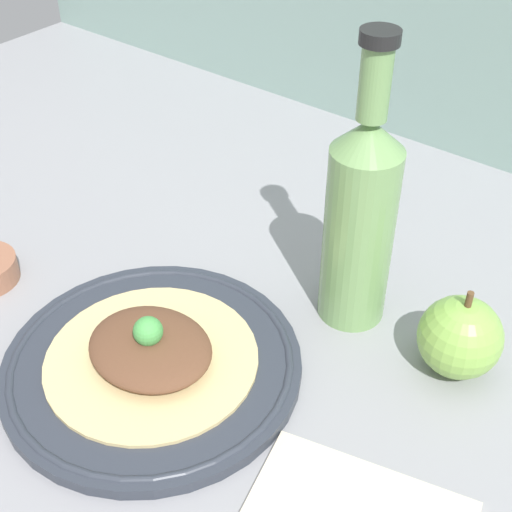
{
  "coord_description": "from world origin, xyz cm",
  "views": [
    {
      "loc": [
        27.87,
        -35.56,
        51.47
      ],
      "look_at": [
        -3.99,
        5.34,
        10.66
      ],
      "focal_mm": 50.0,
      "sensor_mm": 36.0,
      "label": 1
    }
  ],
  "objects_px": {
    "plated_food": "(151,350)",
    "apple": "(460,337)",
    "cider_bottle": "(360,216)",
    "plate": "(152,364)"
  },
  "relations": [
    {
      "from": "apple",
      "to": "plated_food",
      "type": "bearing_deg",
      "value": -141.41
    },
    {
      "from": "plate",
      "to": "plated_food",
      "type": "bearing_deg",
      "value": 0.0
    },
    {
      "from": "cider_bottle",
      "to": "plate",
      "type": "bearing_deg",
      "value": -119.1
    },
    {
      "from": "cider_bottle",
      "to": "apple",
      "type": "distance_m",
      "value": 0.15
    },
    {
      "from": "apple",
      "to": "cider_bottle",
      "type": "bearing_deg",
      "value": 176.31
    },
    {
      "from": "plated_food",
      "to": "cider_bottle",
      "type": "distance_m",
      "value": 0.24
    },
    {
      "from": "plated_food",
      "to": "apple",
      "type": "distance_m",
      "value": 0.29
    },
    {
      "from": "cider_bottle",
      "to": "apple",
      "type": "height_order",
      "value": "cider_bottle"
    },
    {
      "from": "cider_bottle",
      "to": "apple",
      "type": "xyz_separation_m",
      "value": [
        0.12,
        -0.01,
        -0.08
      ]
    },
    {
      "from": "plate",
      "to": "plated_food",
      "type": "distance_m",
      "value": 0.02
    }
  ]
}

